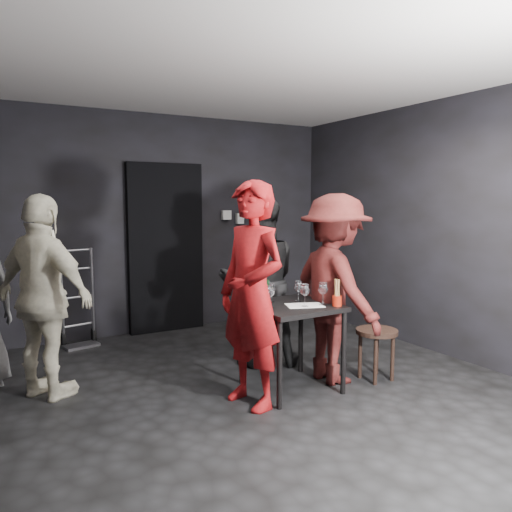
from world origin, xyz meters
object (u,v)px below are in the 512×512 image
hand_truck (79,327)px  bystander_cream (44,284)px  stool (377,339)px  breadstick_cup (337,293)px  man_maroon (335,276)px  server_red (252,272)px  woman_black (260,272)px  wine_bottle (265,292)px  tasting_table (291,315)px

hand_truck → bystander_cream: bearing=-121.3°
stool → breadstick_cup: 0.70m
breadstick_cup → hand_truck: bearing=123.6°
hand_truck → man_maroon: man_maroon is taller
server_red → man_maroon: 0.93m
man_maroon → server_red: bearing=98.2°
server_red → stool: bearing=74.0°
woman_black → man_maroon: 0.82m
hand_truck → bystander_cream: size_ratio=0.57×
woman_black → wine_bottle: bearing=84.8°
man_maroon → bystander_cream: (-2.34, 0.85, -0.00)m
stool → breadstick_cup: size_ratio=1.89×
hand_truck → server_red: server_red is taller
server_red → breadstick_cup: server_red is taller
stool → server_red: server_red is taller
stool → woman_black: bearing=127.6°
bystander_cream → stool: bearing=-145.9°
hand_truck → man_maroon: 3.03m
woman_black → wine_bottle: size_ratio=5.60×
hand_truck → wine_bottle: 2.62m
hand_truck → tasting_table: bearing=-71.1°
breadstick_cup → tasting_table: bearing=140.6°
wine_bottle → man_maroon: bearing=-1.4°
hand_truck → server_red: bearing=-81.4°
breadstick_cup → stool: bearing=5.4°
hand_truck → tasting_table: hand_truck is taller
server_red → tasting_table: bearing=92.5°
woman_black → server_red: bearing=78.3°
stool → hand_truck: bearing=131.3°
bystander_cream → hand_truck: bearing=-54.1°
tasting_table → hand_truck: bearing=121.1°
stool → wine_bottle: size_ratio=1.41×
woman_black → breadstick_cup: size_ratio=7.47×
woman_black → breadstick_cup: 0.99m
woman_black → bystander_cream: (-1.98, 0.11, 0.03)m
woman_black → man_maroon: (0.36, -0.73, 0.03)m
stool → tasting_table: bearing=166.2°
stool → wine_bottle: wine_bottle is taller
stool → man_maroon: bearing=151.9°
hand_truck → bystander_cream: bystander_cream is taller
tasting_table → bystander_cream: (-1.88, 0.83, 0.31)m
hand_truck → man_maroon: size_ratio=0.57×
tasting_table → woman_black: size_ratio=0.40×
server_red → wine_bottle: bearing=111.1°
woman_black → breadstick_cup: (0.20, -0.97, -0.07)m
bystander_cream → wine_bottle: (1.61, -0.83, -0.08)m
wine_bottle → breadstick_cup: (0.56, -0.25, -0.02)m
hand_truck → stool: (2.18, -2.48, 0.18)m
stool → bystander_cream: bearing=159.0°
stool → man_maroon: man_maroon is taller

